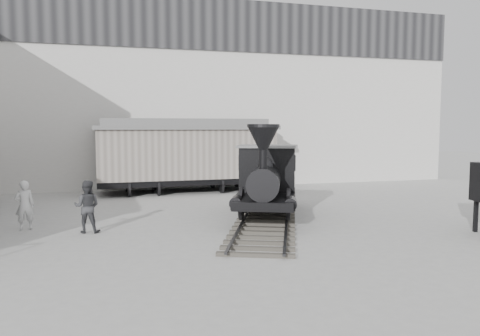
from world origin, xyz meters
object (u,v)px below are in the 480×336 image
object	(u,v)px
boxcar	(187,154)
visitor_a	(25,205)
visitor_b	(87,207)
locomotive	(267,185)

from	to	relation	value
boxcar	visitor_a	distance (m)	10.68
visitor_a	visitor_b	size ratio (longest dim) A/B	0.97
visitor_a	boxcar	bearing A→B (deg)	-142.09
locomotive	boxcar	size ratio (longest dim) A/B	1.03
locomotive	boxcar	distance (m)	8.51
boxcar	visitor_a	xyz separation A→B (m)	(-6.94, -8.02, -1.25)
locomotive	boxcar	bearing A→B (deg)	124.45
boxcar	visitor_a	world-z (taller)	boxcar
locomotive	visitor_b	world-z (taller)	locomotive
boxcar	visitor_a	size ratio (longest dim) A/B	5.72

